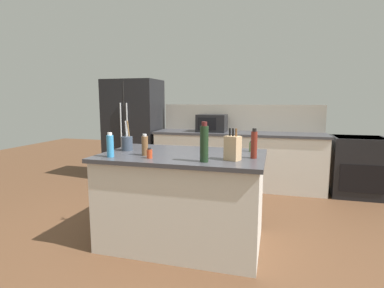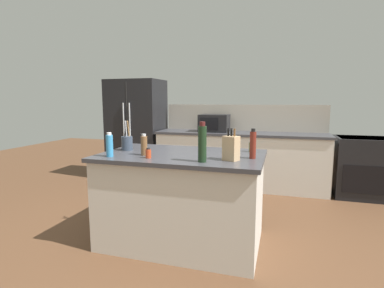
{
  "view_description": "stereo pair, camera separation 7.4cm",
  "coord_description": "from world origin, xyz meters",
  "px_view_note": "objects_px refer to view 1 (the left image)",
  "views": [
    {
      "loc": [
        0.88,
        -2.86,
        1.48
      ],
      "look_at": [
        0.0,
        0.35,
        0.99
      ],
      "focal_mm": 28.0,
      "sensor_mm": 36.0,
      "label": 1
    },
    {
      "loc": [
        0.95,
        -2.84,
        1.48
      ],
      "look_at": [
        0.0,
        0.35,
        0.99
      ],
      "focal_mm": 28.0,
      "sensor_mm": 36.0,
      "label": 2
    }
  ],
  "objects_px": {
    "dish_soap_bottle": "(110,146)",
    "vinegar_bottle": "(254,144)",
    "knife_block": "(233,148)",
    "pepper_grinder": "(145,145)",
    "microwave": "(212,123)",
    "spice_jar_paprika": "(149,154)",
    "refrigerator": "(134,130)",
    "spice_jar_oregano": "(252,147)",
    "wine_bottle": "(204,143)",
    "utensil_crock": "(127,143)",
    "range_oven": "(357,166)"
  },
  "relations": [
    {
      "from": "range_oven",
      "to": "vinegar_bottle",
      "type": "distance_m",
      "value": 2.74
    },
    {
      "from": "range_oven",
      "to": "microwave",
      "type": "relative_size",
      "value": 1.86
    },
    {
      "from": "microwave",
      "to": "knife_block",
      "type": "xyz_separation_m",
      "value": [
        0.68,
        -2.4,
        -0.03
      ]
    },
    {
      "from": "refrigerator",
      "to": "wine_bottle",
      "type": "xyz_separation_m",
      "value": [
        1.96,
        -2.59,
        0.18
      ]
    },
    {
      "from": "refrigerator",
      "to": "dish_soap_bottle",
      "type": "relative_size",
      "value": 7.91
    },
    {
      "from": "range_oven",
      "to": "vinegar_bottle",
      "type": "relative_size",
      "value": 3.28
    },
    {
      "from": "wine_bottle",
      "to": "range_oven",
      "type": "bearing_deg",
      "value": 53.89
    },
    {
      "from": "dish_soap_bottle",
      "to": "spice_jar_oregano",
      "type": "distance_m",
      "value": 1.44
    },
    {
      "from": "microwave",
      "to": "spice_jar_paprika",
      "type": "xyz_separation_m",
      "value": [
        -0.08,
        -2.51,
        -0.1
      ]
    },
    {
      "from": "spice_jar_paprika",
      "to": "utensil_crock",
      "type": "bearing_deg",
      "value": 140.07
    },
    {
      "from": "dish_soap_bottle",
      "to": "spice_jar_oregano",
      "type": "bearing_deg",
      "value": 27.65
    },
    {
      "from": "refrigerator",
      "to": "pepper_grinder",
      "type": "relative_size",
      "value": 8.75
    },
    {
      "from": "pepper_grinder",
      "to": "spice_jar_oregano",
      "type": "bearing_deg",
      "value": 26.73
    },
    {
      "from": "dish_soap_bottle",
      "to": "pepper_grinder",
      "type": "relative_size",
      "value": 1.11
    },
    {
      "from": "microwave",
      "to": "dish_soap_bottle",
      "type": "distance_m",
      "value": 2.59
    },
    {
      "from": "utensil_crock",
      "to": "vinegar_bottle",
      "type": "bearing_deg",
      "value": -3.69
    },
    {
      "from": "vinegar_bottle",
      "to": "pepper_grinder",
      "type": "xyz_separation_m",
      "value": [
        -1.04,
        -0.13,
        -0.03
      ]
    },
    {
      "from": "vinegar_bottle",
      "to": "wine_bottle",
      "type": "distance_m",
      "value": 0.5
    },
    {
      "from": "pepper_grinder",
      "to": "wine_bottle",
      "type": "relative_size",
      "value": 0.6
    },
    {
      "from": "range_oven",
      "to": "spice_jar_oregano",
      "type": "relative_size",
      "value": 8.15
    },
    {
      "from": "knife_block",
      "to": "dish_soap_bottle",
      "type": "distance_m",
      "value": 1.15
    },
    {
      "from": "utensil_crock",
      "to": "spice_jar_paprika",
      "type": "height_order",
      "value": "utensil_crock"
    },
    {
      "from": "knife_block",
      "to": "wine_bottle",
      "type": "xyz_separation_m",
      "value": [
        -0.23,
        -0.14,
        0.05
      ]
    },
    {
      "from": "microwave",
      "to": "spice_jar_oregano",
      "type": "xyz_separation_m",
      "value": [
        0.82,
        -1.88,
        -0.1
      ]
    },
    {
      "from": "utensil_crock",
      "to": "vinegar_bottle",
      "type": "relative_size",
      "value": 1.14
    },
    {
      "from": "knife_block",
      "to": "pepper_grinder",
      "type": "xyz_separation_m",
      "value": [
        -0.86,
        0.01,
        -0.01
      ]
    },
    {
      "from": "refrigerator",
      "to": "spice_jar_paprika",
      "type": "height_order",
      "value": "refrigerator"
    },
    {
      "from": "microwave",
      "to": "utensil_crock",
      "type": "distance_m",
      "value": 2.22
    },
    {
      "from": "vinegar_bottle",
      "to": "pepper_grinder",
      "type": "distance_m",
      "value": 1.05
    },
    {
      "from": "dish_soap_bottle",
      "to": "pepper_grinder",
      "type": "xyz_separation_m",
      "value": [
        0.28,
        0.17,
        -0.01
      ]
    },
    {
      "from": "refrigerator",
      "to": "utensil_crock",
      "type": "height_order",
      "value": "refrigerator"
    },
    {
      "from": "microwave",
      "to": "vinegar_bottle",
      "type": "relative_size",
      "value": 1.76
    },
    {
      "from": "spice_jar_paprika",
      "to": "wine_bottle",
      "type": "xyz_separation_m",
      "value": [
        0.53,
        -0.03,
        0.12
      ]
    },
    {
      "from": "range_oven",
      "to": "spice_jar_oregano",
      "type": "bearing_deg",
      "value": -128.29
    },
    {
      "from": "dish_soap_bottle",
      "to": "vinegar_bottle",
      "type": "height_order",
      "value": "vinegar_bottle"
    },
    {
      "from": "dish_soap_bottle",
      "to": "wine_bottle",
      "type": "bearing_deg",
      "value": 0.97
    },
    {
      "from": "dish_soap_bottle",
      "to": "vinegar_bottle",
      "type": "bearing_deg",
      "value": 12.66
    },
    {
      "from": "dish_soap_bottle",
      "to": "refrigerator",
      "type": "bearing_deg",
      "value": 111.81
    },
    {
      "from": "microwave",
      "to": "spice_jar_paprika",
      "type": "height_order",
      "value": "microwave"
    },
    {
      "from": "vinegar_bottle",
      "to": "wine_bottle",
      "type": "bearing_deg",
      "value": -145.48
    },
    {
      "from": "dish_soap_bottle",
      "to": "vinegar_bottle",
      "type": "xyz_separation_m",
      "value": [
        1.32,
        0.3,
        0.02
      ]
    },
    {
      "from": "spice_jar_paprika",
      "to": "spice_jar_oregano",
      "type": "relative_size",
      "value": 0.86
    },
    {
      "from": "microwave",
      "to": "spice_jar_oregano",
      "type": "distance_m",
      "value": 2.05
    },
    {
      "from": "refrigerator",
      "to": "knife_block",
      "type": "bearing_deg",
      "value": -48.22
    },
    {
      "from": "microwave",
      "to": "spice_jar_paprika",
      "type": "distance_m",
      "value": 2.51
    },
    {
      "from": "range_oven",
      "to": "spice_jar_paprika",
      "type": "relative_size",
      "value": 9.46
    },
    {
      "from": "utensil_crock",
      "to": "wine_bottle",
      "type": "relative_size",
      "value": 0.9
    },
    {
      "from": "knife_block",
      "to": "spice_jar_oregano",
      "type": "bearing_deg",
      "value": 99.4
    },
    {
      "from": "pepper_grinder",
      "to": "wine_bottle",
      "type": "bearing_deg",
      "value": -13.52
    },
    {
      "from": "range_oven",
      "to": "wine_bottle",
      "type": "distance_m",
      "value": 3.2
    }
  ]
}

